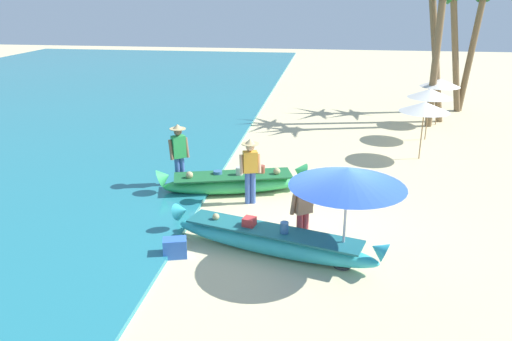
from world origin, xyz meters
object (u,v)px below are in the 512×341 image
object	(u,v)px
palm_tree_leaning_seaward	(443,0)
cooler_box	(175,248)
patio_umbrella_large	(348,178)
boat_cyan_foreground	(272,241)
boat_green_midground	(233,182)
palm_tree_far_behind	(484,2)
person_vendor_hatted	(250,167)
palm_tree_tall_inland	(453,3)
person_vendor_assistant	(179,151)
person_tourist_customer	(303,209)

from	to	relation	value
palm_tree_leaning_seaward	cooler_box	size ratio (longest dim) A/B	12.51
patio_umbrella_large	palm_tree_leaning_seaward	distance (m)	12.87
boat_cyan_foreground	palm_tree_leaning_seaward	world-z (taller)	palm_tree_leaning_seaward
boat_green_midground	palm_tree_far_behind	size ratio (longest dim) A/B	0.69
patio_umbrella_large	boat_green_midground	bearing A→B (deg)	128.98
person_vendor_hatted	palm_tree_tall_inland	world-z (taller)	palm_tree_tall_inland
person_vendor_assistant	cooler_box	distance (m)	4.08
person_vendor_hatted	cooler_box	xyz separation A→B (m)	(-1.11, -3.04, -0.81)
boat_green_midground	palm_tree_tall_inland	bearing A→B (deg)	56.17
boat_cyan_foreground	boat_green_midground	distance (m)	3.58
palm_tree_tall_inland	palm_tree_far_behind	distance (m)	1.31
person_tourist_customer	person_vendor_hatted	bearing A→B (deg)	123.71
boat_cyan_foreground	person_vendor_assistant	size ratio (longest dim) A/B	2.56
patio_umbrella_large	cooler_box	world-z (taller)	patio_umbrella_large
person_vendor_assistant	palm_tree_leaning_seaward	xyz separation A→B (m)	(8.16, 8.20, 3.87)
palm_tree_leaning_seaward	boat_cyan_foreground	bearing A→B (deg)	-113.97
person_vendor_hatted	palm_tree_leaning_seaward	size ratio (longest dim) A/B	0.29
person_vendor_hatted	palm_tree_far_behind	size ratio (longest dim) A/B	0.29
boat_cyan_foreground	person_vendor_assistant	xyz separation A→B (m)	(-2.99, 3.42, 0.77)
person_vendor_assistant	palm_tree_far_behind	bearing A→B (deg)	47.39
palm_tree_tall_inland	palm_tree_far_behind	size ratio (longest dim) A/B	0.99
person_tourist_customer	cooler_box	size ratio (longest dim) A/B	3.26
person_tourist_customer	person_vendor_assistant	bearing A→B (deg)	139.89
person_vendor_assistant	palm_tree_tall_inland	size ratio (longest dim) A/B	0.31
person_vendor_hatted	person_tourist_customer	xyz separation A→B (m)	(1.48, -2.22, -0.12)
boat_cyan_foreground	patio_umbrella_large	distance (m)	2.20
boat_green_midground	palm_tree_leaning_seaward	bearing A→B (deg)	51.62
person_tourist_customer	patio_umbrella_large	size ratio (longest dim) A/B	0.71
person_tourist_customer	patio_umbrella_large	bearing A→B (deg)	-39.85
person_tourist_customer	cooler_box	bearing A→B (deg)	-162.41
person_vendor_assistant	cooler_box	world-z (taller)	person_vendor_assistant
boat_cyan_foreground	person_vendor_hatted	size ratio (longest dim) A/B	2.71
boat_cyan_foreground	palm_tree_far_behind	bearing A→B (deg)	63.19
palm_tree_tall_inland	palm_tree_leaning_seaward	size ratio (longest dim) A/B	0.98
boat_cyan_foreground	person_vendor_hatted	distance (m)	2.84
boat_green_midground	person_tourist_customer	distance (m)	3.60
boat_cyan_foreground	person_vendor_hatted	bearing A→B (deg)	108.43
patio_umbrella_large	palm_tree_tall_inland	size ratio (longest dim) A/B	0.38
palm_tree_tall_inland	person_vendor_assistant	bearing A→B (deg)	-129.23
palm_tree_tall_inland	palm_tree_leaning_seaward	distance (m)	3.21
person_vendor_assistant	cooler_box	xyz separation A→B (m)	(1.02, -3.85, -0.86)
patio_umbrella_large	palm_tree_far_behind	world-z (taller)	palm_tree_far_behind
person_vendor_hatted	person_vendor_assistant	size ratio (longest dim) A/B	0.95
boat_cyan_foreground	patio_umbrella_large	xyz separation A→B (m)	(1.46, -0.33, 1.61)
palm_tree_tall_inland	boat_cyan_foreground	bearing A→B (deg)	-112.87
palm_tree_leaning_seaward	cooler_box	distance (m)	14.79
palm_tree_far_behind	palm_tree_leaning_seaward	bearing A→B (deg)	-126.02
person_tourist_customer	person_vendor_assistant	world-z (taller)	person_vendor_assistant
boat_green_midground	patio_umbrella_large	size ratio (longest dim) A/B	1.83
person_vendor_hatted	cooler_box	distance (m)	3.33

